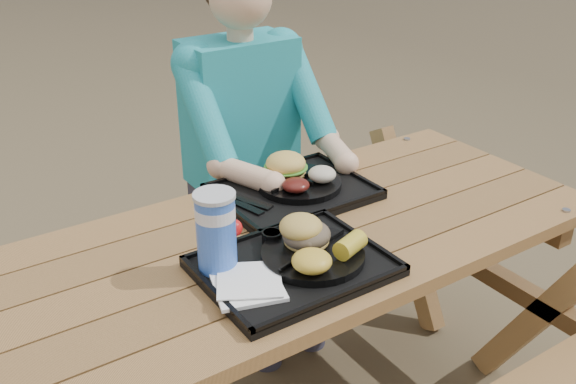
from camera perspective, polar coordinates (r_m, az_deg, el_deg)
picnic_table at (r=1.96m, az=-0.00°, el=-13.32°), size 1.80×1.49×0.75m
tray_near at (r=1.59m, az=0.48°, el=-6.72°), size 0.45×0.35×0.02m
tray_far at (r=1.95m, az=0.44°, el=-0.06°), size 0.45×0.35×0.02m
plate_near at (r=1.60m, az=2.22°, el=-5.60°), size 0.26×0.26×0.02m
plate_far at (r=1.96m, az=1.00°, el=0.79°), size 0.26×0.26×0.02m
napkin_stack at (r=1.50m, az=-3.59°, el=-8.26°), size 0.19×0.19×0.02m
soda_cup at (r=1.53m, az=-6.40°, el=-3.68°), size 0.09×0.09×0.19m
condiment_bbq at (r=1.66m, az=-1.45°, el=-4.04°), size 0.05×0.05×0.03m
condiment_mustard at (r=1.70m, az=0.06°, el=-3.40°), size 0.05×0.05×0.03m
sandwich at (r=1.60m, az=1.67°, el=-2.71°), size 0.12×0.12×0.12m
mac_cheese at (r=1.52m, az=2.13°, el=-6.15°), size 0.10×0.10×0.05m
corn_cob at (r=1.58m, az=5.56°, el=-4.71°), size 0.11×0.11×0.05m
cutlery_far at (r=1.88m, az=-3.80°, el=-0.76°), size 0.10×0.18×0.01m
burger at (r=1.97m, az=-0.20°, el=3.00°), size 0.13×0.13×0.11m
baked_beans at (r=1.89m, az=0.70°, el=0.62°), size 0.08×0.08×0.04m
potato_salad at (r=1.94m, az=3.05°, el=1.59°), size 0.09×0.09×0.05m
diner at (r=2.38m, az=-3.88°, el=1.80°), size 0.48×0.84×1.28m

